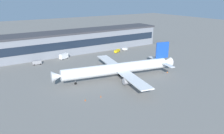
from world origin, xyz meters
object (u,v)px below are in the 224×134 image
(belt_loader, at_px, (117,51))
(traffic_cone_0, at_px, (85,100))
(traffic_cone_1, at_px, (101,96))
(traffic_cone_2, at_px, (167,72))
(airliner, at_px, (118,69))
(stair_truck, at_px, (64,56))
(baggage_tug, at_px, (125,49))
(crew_van, at_px, (37,62))

(belt_loader, height_order, traffic_cone_0, belt_loader)
(traffic_cone_1, relative_size, traffic_cone_2, 0.93)
(airliner, relative_size, traffic_cone_1, 95.71)
(airliner, distance_m, traffic_cone_1, 23.46)
(belt_loader, xyz_separation_m, traffic_cone_0, (-53.70, -58.26, -0.81))
(stair_truck, height_order, traffic_cone_2, stair_truck)
(belt_loader, bearing_deg, traffic_cone_0, -132.67)
(baggage_tug, distance_m, traffic_cone_0, 85.90)
(stair_truck, bearing_deg, traffic_cone_2, -55.85)
(traffic_cone_0, height_order, traffic_cone_1, traffic_cone_0)
(airliner, bearing_deg, traffic_cone_1, -141.48)
(baggage_tug, xyz_separation_m, traffic_cone_2, (-9.57, -52.97, -0.73))
(baggage_tug, height_order, traffic_cone_1, baggage_tug)
(traffic_cone_0, bearing_deg, baggage_tug, 44.01)
(crew_van, distance_m, traffic_cone_1, 60.57)
(crew_van, bearing_deg, traffic_cone_0, -86.32)
(stair_truck, distance_m, traffic_cone_2, 67.13)
(airliner, xyz_separation_m, traffic_cone_2, (27.37, -7.16, -4.83))
(crew_van, relative_size, belt_loader, 0.84)
(baggage_tug, height_order, belt_loader, belt_loader)
(traffic_cone_0, distance_m, traffic_cone_2, 52.65)
(belt_loader, bearing_deg, stair_truck, 174.18)
(crew_van, xyz_separation_m, traffic_cone_1, (10.69, -59.61, -1.13))
(baggage_tug, height_order, traffic_cone_0, baggage_tug)
(airliner, xyz_separation_m, traffic_cone_1, (-17.96, -14.29, -4.85))
(crew_van, height_order, traffic_cone_0, crew_van)
(stair_truck, height_order, crew_van, stair_truck)
(belt_loader, bearing_deg, traffic_cone_2, -91.65)
(baggage_tug, distance_m, traffic_cone_1, 81.40)
(airliner, height_order, traffic_cone_2, airliner)
(stair_truck, bearing_deg, crew_van, -170.55)
(crew_van, xyz_separation_m, traffic_cone_0, (3.81, -59.19, -1.12))
(crew_van, relative_size, traffic_cone_2, 7.57)
(baggage_tug, distance_m, belt_loader, 8.21)
(airliner, distance_m, traffic_cone_2, 28.70)
(baggage_tug, distance_m, traffic_cone_2, 53.83)
(belt_loader, distance_m, traffic_cone_1, 75.07)
(traffic_cone_2, bearing_deg, belt_loader, 88.35)
(airliner, bearing_deg, baggage_tug, 51.12)
(stair_truck, xyz_separation_m, traffic_cone_1, (-7.66, -62.67, -1.65))
(stair_truck, distance_m, traffic_cone_1, 63.15)
(traffic_cone_1, bearing_deg, belt_loader, 51.42)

